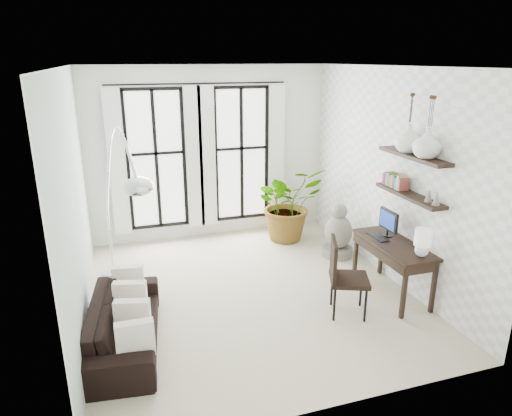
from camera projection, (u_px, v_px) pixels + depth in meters
name	position (u px, v px, depth m)	size (l,w,h in m)	color
floor	(249.00, 292.00, 6.77)	(5.00, 5.00, 0.00)	beige
ceiling	(248.00, 66.00, 5.77)	(5.00, 5.00, 0.00)	white
wall_left	(74.00, 203.00, 5.62)	(5.00, 5.00, 0.00)	#A7BBAC
wall_right	(390.00, 176.00, 6.92)	(5.00, 5.00, 0.00)	white
wall_back	(210.00, 154.00, 8.53)	(4.50, 4.50, 0.00)	white
windows	(200.00, 157.00, 8.42)	(3.26, 0.13, 2.65)	white
wall_shelves	(409.00, 179.00, 6.26)	(0.25, 1.30, 0.60)	black
sofa	(124.00, 323.00, 5.45)	(1.96, 0.77, 0.57)	black
throw_pillows	(131.00, 306.00, 5.41)	(0.40, 1.52, 0.40)	silver
plant	(288.00, 203.00, 8.57)	(1.27, 1.10, 1.41)	#2D7228
desk	(395.00, 248.00, 6.44)	(0.58, 1.36, 1.20)	black
desk_chair	(342.00, 272.00, 6.03)	(0.65, 0.65, 1.06)	black
arc_lamp	(118.00, 168.00, 5.84)	(0.76, 2.23, 2.52)	silver
buddha	(338.00, 234.00, 7.88)	(0.53, 0.53, 0.96)	gray
vase_a	(427.00, 143.00, 5.83)	(0.37, 0.37, 0.38)	white
vase_b	(408.00, 138.00, 6.19)	(0.37, 0.37, 0.38)	white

